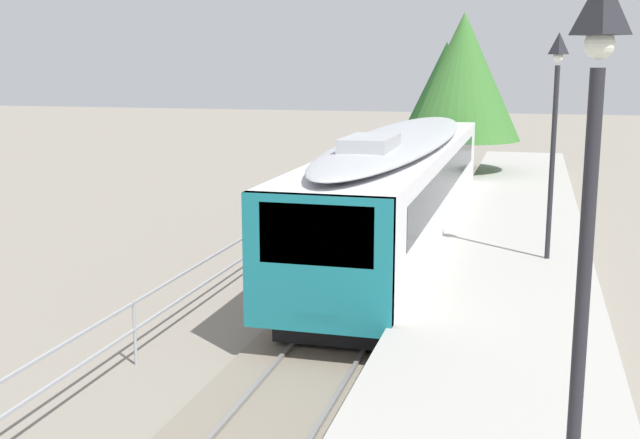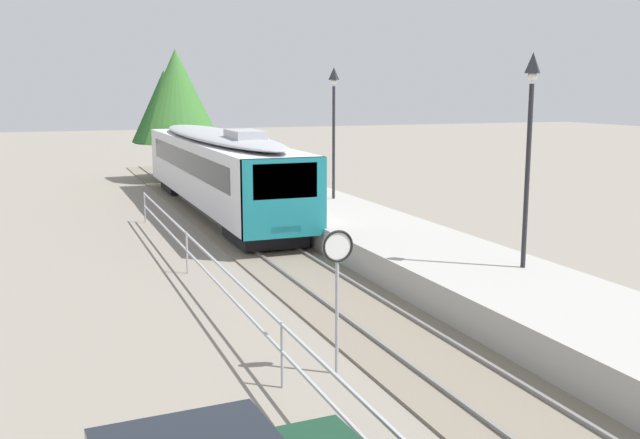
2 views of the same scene
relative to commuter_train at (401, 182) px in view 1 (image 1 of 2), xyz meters
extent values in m
plane|color=gray|center=(-3.00, -9.07, -2.14)|extent=(160.00, 160.00, 0.00)
cube|color=slate|center=(0.00, -9.07, -2.11)|extent=(3.20, 60.00, 0.06)
cube|color=slate|center=(-0.72, -9.07, -2.04)|extent=(0.08, 60.00, 0.08)
cube|color=slate|center=(0.72, -9.07, -2.04)|extent=(0.08, 60.00, 0.08)
cube|color=silver|center=(0.00, 0.11, -0.18)|extent=(2.80, 18.94, 2.55)
cube|color=#19757F|center=(0.00, -9.26, -0.18)|extent=(2.80, 0.24, 2.55)
cube|color=black|center=(0.00, -9.34, 0.38)|extent=(2.13, 0.08, 1.12)
cube|color=black|center=(0.00, 0.11, 0.23)|extent=(2.82, 15.91, 0.92)
ellipsoid|color=#A8AAAF|center=(0.00, 0.11, 1.28)|extent=(2.69, 18.18, 0.44)
cube|color=#A8AAAF|center=(0.00, -4.63, 1.56)|extent=(1.10, 2.20, 0.36)
cube|color=#EAE5C6|center=(0.00, -9.33, -1.17)|extent=(1.00, 0.10, 0.20)
cube|color=black|center=(0.00, -6.96, -1.73)|extent=(2.24, 3.20, 0.55)
cube|color=black|center=(0.00, 7.18, -1.73)|extent=(2.24, 3.20, 0.55)
cube|color=#A8A59E|center=(3.25, -9.07, -1.69)|extent=(3.90, 60.00, 0.90)
cylinder|color=#232328|center=(4.13, -16.04, 1.06)|extent=(0.12, 0.12, 4.60)
pyramid|color=#232328|center=(4.13, -16.04, 3.86)|extent=(0.34, 0.34, 0.50)
sphere|color=silver|center=(4.13, -16.04, 3.54)|extent=(0.24, 0.24, 0.24)
cylinder|color=#232328|center=(4.13, -3.23, 1.06)|extent=(0.12, 0.12, 4.60)
pyramid|color=#232328|center=(4.13, -3.23, 3.86)|extent=(0.34, 0.34, 0.50)
sphere|color=silver|center=(4.13, -3.23, 3.54)|extent=(0.24, 0.24, 0.24)
cylinder|color=#9EA0A5|center=(-3.30, -10.07, -1.52)|extent=(0.06, 0.06, 1.25)
cylinder|color=#9EA0A5|center=(-3.30, -1.07, -1.52)|extent=(0.06, 0.06, 1.25)
cylinder|color=brown|center=(0.58, 12.64, -1.01)|extent=(0.36, 0.36, 2.27)
cone|color=#38702D|center=(0.58, 12.64, 2.85)|extent=(5.11, 5.11, 5.46)
cylinder|color=brown|center=(-0.14, 12.62, -0.98)|extent=(0.36, 0.36, 2.33)
cone|color=#1E4C1E|center=(-0.14, 12.62, 2.26)|extent=(3.93, 3.93, 4.15)
camera|label=1|loc=(3.67, -22.74, 3.38)|focal=44.58mm
camera|label=2|loc=(-7.17, -31.02, 3.21)|focal=40.95mm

